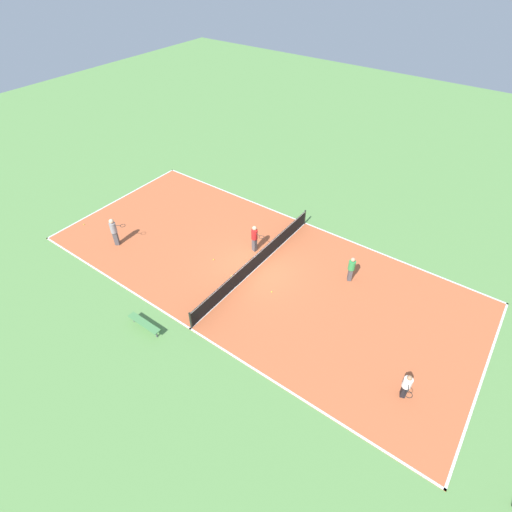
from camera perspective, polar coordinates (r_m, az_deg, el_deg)
The scene contains 12 objects.
ground_plane at distance 22.23m, azimuth 0.00°, elevation -1.77°, with size 80.00×80.00×0.00m, color #60934C.
court_surface at distance 22.22m, azimuth 0.00°, elevation -1.75°, with size 10.72×23.84×0.02m.
tennis_net at distance 21.87m, azimuth 0.00°, elevation -0.72°, with size 10.52×0.10×1.01m.
bench at distance 19.68m, azimuth -15.70°, elevation -9.26°, with size 0.36×1.88×0.45m.
player_baseline_gray at distance 24.59m, azimuth -19.64°, elevation 3.51°, with size 0.80×0.96×1.82m.
player_near_white at distance 17.65m, azimuth 20.70°, elevation -16.88°, with size 0.99×0.64×1.36m.
player_far_green at distance 21.53m, azimuth 13.47°, elevation -1.63°, with size 0.49×0.49×1.54m.
player_coach_red at distance 22.76m, azimuth -0.21°, elevation 2.76°, with size 0.54×0.98×1.73m.
tennis_ball_far_baseline at distance 22.83m, azimuth -6.08°, elevation -0.51°, with size 0.07×0.07×0.07m, color #CCE033.
tennis_ball_midcourt at distance 21.73m, azimuth -3.51°, elevation -2.87°, with size 0.07×0.07×0.07m, color #CCE033.
tennis_ball_near_net at distance 27.62m, azimuth -23.37°, elevation 4.16°, with size 0.07×0.07×0.07m, color #CCE033.
tennis_ball_left_sideline at distance 20.85m, azimuth 2.26°, elevation -5.13°, with size 0.07×0.07×0.07m, color #CCE033.
Camera 1 is at (13.31, 9.70, 14.93)m, focal length 28.00 mm.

